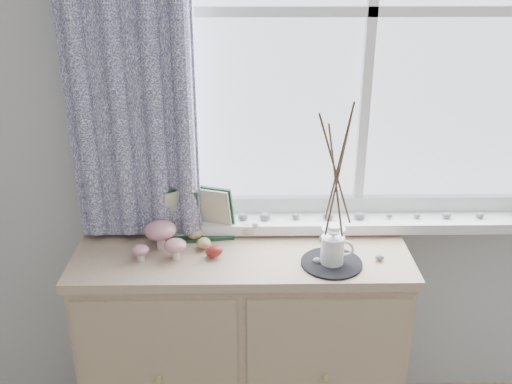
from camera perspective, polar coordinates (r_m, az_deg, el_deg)
The scene contains 8 objects.
sideboard at distance 2.30m, azimuth -1.31°, elevation -15.09°, with size 1.20×0.45×0.85m.
botanical_book at distance 2.09m, azimuth -6.06°, elevation -2.26°, with size 0.30×0.13×0.21m, color #1C3B27, non-canonical shape.
toadstool_cluster at distance 2.05m, azimuth -9.43°, elevation -4.40°, with size 0.19×0.17×0.11m.
wooden_eggs at distance 2.07m, azimuth -5.22°, elevation -5.05°, with size 0.13×0.17×0.06m.
songbird_figurine at distance 2.14m, azimuth -1.02°, elevation -3.65°, with size 0.12×0.06×0.06m, color beige, non-canonical shape.
crocheted_doily at distance 1.99m, azimuth 7.57°, elevation -7.06°, with size 0.21×0.21×0.01m, color black.
twig_pitcher at distance 1.84m, azimuth 8.14°, elevation 2.15°, with size 0.27×0.27×0.60m.
sideboard_pebbles at distance 2.07m, azimuth 7.08°, elevation -5.51°, with size 0.33×0.23×0.02m.
Camera 1 is at (-0.13, -0.04, 1.87)m, focal length 40.00 mm.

